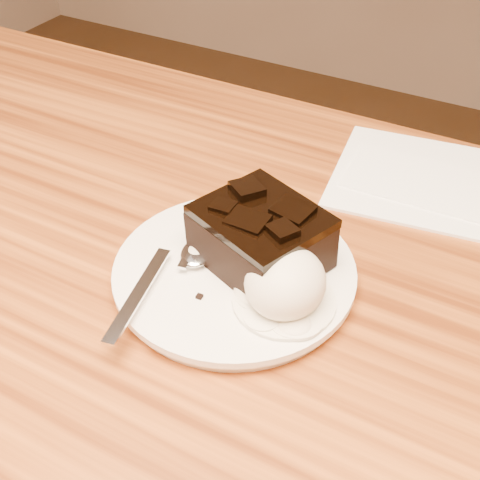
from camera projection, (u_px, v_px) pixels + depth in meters
The scene contains 8 objects.
plate at pixel (234, 274), 0.54m from camera, with size 0.21×0.21×0.02m, color white.
brownie at pixel (261, 240), 0.52m from camera, with size 0.10×0.09×0.05m, color black.
ice_cream_scoop at pixel (285, 282), 0.48m from camera, with size 0.06×0.07×0.05m, color white.
melt_puddle at pixel (284, 301), 0.50m from camera, with size 0.08×0.08×0.00m, color white.
spoon at pixel (198, 253), 0.54m from camera, with size 0.03×0.17×0.01m, color silver, non-canonical shape.
napkin at pixel (415, 177), 0.66m from camera, with size 0.17×0.17×0.01m, color white.
crumb_a at pixel (257, 256), 0.54m from camera, with size 0.01×0.01×0.00m, color black.
crumb_b at pixel (199, 297), 0.50m from camera, with size 0.01×0.01×0.00m, color black.
Camera 1 is at (0.26, -0.27, 1.13)m, focal length 46.35 mm.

